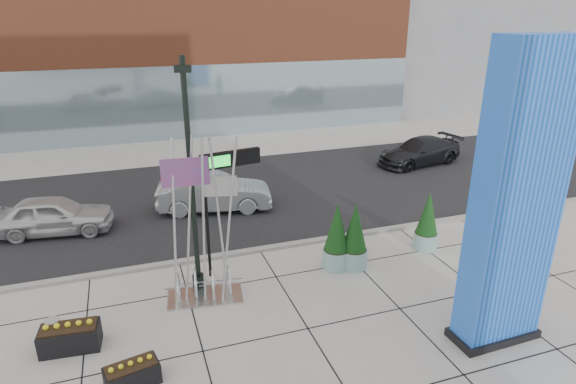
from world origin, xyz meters
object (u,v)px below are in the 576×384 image
object	(u,v)px
blue_pylon	(515,208)
car_silver_mid	(214,193)
overhead_street_sign	(227,171)
public_art_sculpture	(203,259)
concrete_bollard	(54,331)
car_white_west	(54,215)
lamp_post	(193,202)

from	to	relation	value
blue_pylon	car_silver_mid	xyz separation A→B (m)	(-5.56, 11.48, -3.06)
overhead_street_sign	car_silver_mid	world-z (taller)	overhead_street_sign
public_art_sculpture	concrete_bollard	distance (m)	4.46
public_art_sculpture	car_white_west	xyz separation A→B (m)	(-4.94, 6.67, -0.60)
concrete_bollard	public_art_sculpture	bearing A→B (deg)	11.57
concrete_bollard	car_white_west	xyz separation A→B (m)	(-0.68, 7.54, 0.40)
concrete_bollard	blue_pylon	bearing A→B (deg)	-17.61
car_silver_mid	public_art_sculpture	bearing A→B (deg)	178.37
public_art_sculpture	car_white_west	distance (m)	8.32
public_art_sculpture	car_silver_mid	xyz separation A→B (m)	(1.65, 6.97, -0.55)
public_art_sculpture	car_white_west	world-z (taller)	public_art_sculpture
lamp_post	concrete_bollard	bearing A→B (deg)	-159.84
car_white_west	car_silver_mid	world-z (taller)	car_silver_mid
lamp_post	public_art_sculpture	world-z (taller)	lamp_post
blue_pylon	lamp_post	bearing A→B (deg)	143.27
car_silver_mid	car_white_west	bearing A→B (deg)	104.29
car_silver_mid	overhead_street_sign	bearing A→B (deg)	-173.64
concrete_bollard	car_silver_mid	xyz separation A→B (m)	(5.91, 7.84, 0.46)
lamp_post	overhead_street_sign	distance (m)	1.52
lamp_post	public_art_sculpture	size ratio (longest dim) A/B	1.40
blue_pylon	public_art_sculpture	xyz separation A→B (m)	(-7.21, 4.51, -2.51)
blue_pylon	concrete_bollard	size ratio (longest dim) A/B	10.86
car_white_west	blue_pylon	bearing A→B (deg)	-124.69
blue_pylon	public_art_sculpture	size ratio (longest dim) A/B	1.53
car_white_west	lamp_post	bearing A→B (deg)	-133.27
public_art_sculpture	overhead_street_sign	xyz separation A→B (m)	(1.12, 1.27, 2.31)
blue_pylon	car_white_west	world-z (taller)	blue_pylon
public_art_sculpture	lamp_post	bearing A→B (deg)	106.80
public_art_sculpture	overhead_street_sign	size ratio (longest dim) A/B	1.22
public_art_sculpture	concrete_bollard	world-z (taller)	public_art_sculpture
concrete_bollard	car_white_west	bearing A→B (deg)	95.15
lamp_post	blue_pylon	bearing A→B (deg)	-35.23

